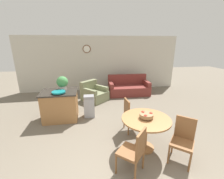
{
  "coord_description": "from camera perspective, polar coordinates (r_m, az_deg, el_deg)",
  "views": [
    {
      "loc": [
        -0.6,
        -2.04,
        2.35
      ],
      "look_at": [
        0.09,
        2.33,
        0.98
      ],
      "focal_mm": 24.0,
      "sensor_mm": 36.0,
      "label": 1
    }
  ],
  "objects": [
    {
      "name": "ground_plane",
      "position": [
        3.17,
        5.84,
        -30.76
      ],
      "size": [
        24.0,
        24.0,
        0.0
      ],
      "primitive_type": "plane",
      "color": "#706656"
    },
    {
      "name": "wall_back",
      "position": [
        7.72,
        -4.51,
        9.78
      ],
      "size": [
        8.0,
        0.09,
        2.7
      ],
      "color": "beige",
      "rests_on": "ground_plane"
    },
    {
      "name": "dining_table",
      "position": [
        3.51,
        12.68,
        -13.16
      ],
      "size": [
        1.08,
        1.08,
        0.78
      ],
      "color": "#9E6B3D",
      "rests_on": "ground_plane"
    },
    {
      "name": "dining_chair_near_left",
      "position": [
        2.94,
        8.53,
        -21.78
      ],
      "size": [
        0.59,
        0.59,
        0.93
      ],
      "rotation": [
        0.0,
        0.0,
        7.14
      ],
      "color": "brown",
      "rests_on": "ground_plane"
    },
    {
      "name": "dining_chair_near_right",
      "position": [
        3.5,
        25.47,
        -16.39
      ],
      "size": [
        0.59,
        0.59,
        0.93
      ],
      "rotation": [
        0.0,
        0.0,
        8.71
      ],
      "color": "brown",
      "rests_on": "ground_plane"
    },
    {
      "name": "dining_chair_far_side",
      "position": [
        4.14,
        7.08,
        -9.25
      ],
      "size": [
        0.45,
        0.45,
        0.93
      ],
      "rotation": [
        0.0,
        0.0,
        4.78
      ],
      "color": "brown",
      "rests_on": "ground_plane"
    },
    {
      "name": "fruit_bowl",
      "position": [
        3.39,
        12.96,
        -9.53
      ],
      "size": [
        0.3,
        0.3,
        0.14
      ],
      "color": "olive",
      "rests_on": "dining_table"
    },
    {
      "name": "kitchen_island",
      "position": [
        5.04,
        -19.01,
        -5.71
      ],
      "size": [
        1.08,
        0.85,
        0.93
      ],
      "color": "#9E6B3D",
      "rests_on": "ground_plane"
    },
    {
      "name": "teal_bowl",
      "position": [
        4.69,
        -19.69,
        -0.91
      ],
      "size": [
        0.39,
        0.39,
        0.06
      ],
      "color": "#147A7F",
      "rests_on": "kitchen_island"
    },
    {
      "name": "potted_plant",
      "position": [
        5.02,
        -18.38,
        2.57
      ],
      "size": [
        0.36,
        0.36,
        0.43
      ],
      "color": "beige",
      "rests_on": "kitchen_island"
    },
    {
      "name": "trash_bin",
      "position": [
        5.02,
        -8.69,
        -6.31
      ],
      "size": [
        0.34,
        0.28,
        0.73
      ],
      "color": "#9E9EA3",
      "rests_on": "ground_plane"
    },
    {
      "name": "couch",
      "position": [
        7.21,
        6.25,
        0.63
      ],
      "size": [
        1.89,
        1.0,
        0.89
      ],
      "rotation": [
        0.0,
        0.0,
        -0.02
      ],
      "color": "maroon",
      "rests_on": "ground_plane"
    },
    {
      "name": "armchair",
      "position": [
        6.43,
        -6.87,
        -1.67
      ],
      "size": [
        1.24,
        1.25,
        0.81
      ],
      "rotation": [
        0.0,
        0.0,
        0.73
      ],
      "color": "#7A7F5B",
      "rests_on": "ground_plane"
    }
  ]
}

